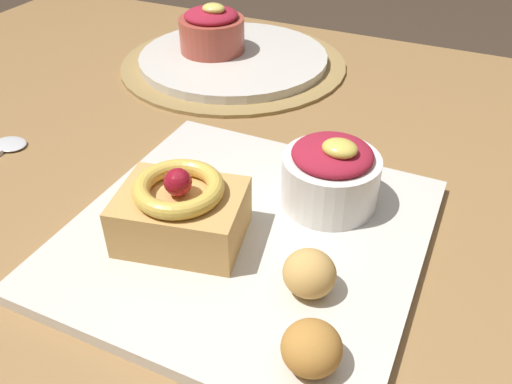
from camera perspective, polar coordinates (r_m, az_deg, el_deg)
dining_table at (r=0.56m, az=7.41°, el=-9.70°), size 1.47×0.95×0.73m
woven_placemat at (r=0.80m, az=-2.41°, el=13.62°), size 0.33×0.33×0.00m
front_plate at (r=0.47m, az=-1.03°, el=-4.66°), size 0.30×0.30×0.01m
cake_slice at (r=0.44m, az=-8.06°, el=-2.01°), size 0.12×0.10×0.07m
berry_ramekin at (r=0.48m, az=8.01°, el=1.89°), size 0.09×0.09×0.07m
fritter_front at (r=0.40m, az=5.76°, el=-8.68°), size 0.04×0.04×0.04m
fritter_middle at (r=0.36m, az=5.99°, el=-16.30°), size 0.04×0.04×0.03m
back_plate at (r=0.80m, az=-2.43°, el=14.18°), size 0.27×0.27×0.01m
back_ramekin at (r=0.80m, az=-4.76°, el=16.95°), size 0.09×0.09×0.07m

